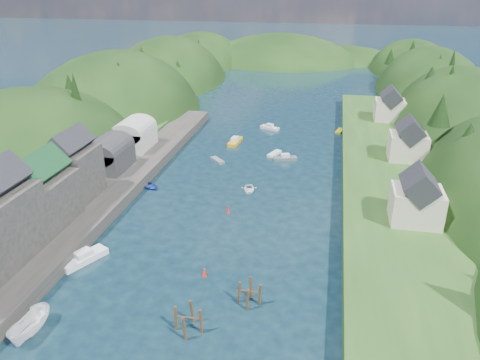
% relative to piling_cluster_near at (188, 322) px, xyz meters
% --- Properties ---
extents(ground, '(600.00, 600.00, 0.00)m').
position_rel_piling_cluster_near_xyz_m(ground, '(-0.75, 53.94, -1.26)').
color(ground, black).
rests_on(ground, ground).
extents(hillside_left, '(44.00, 245.56, 52.00)m').
position_rel_piling_cluster_near_xyz_m(hillside_left, '(-45.75, 78.94, -9.29)').
color(hillside_left, black).
rests_on(hillside_left, ground).
extents(hillside_right, '(36.00, 245.56, 48.00)m').
position_rel_piling_cluster_near_xyz_m(hillside_right, '(44.25, 78.94, -8.67)').
color(hillside_right, black).
rests_on(hillside_right, ground).
extents(far_hills, '(103.00, 68.00, 44.00)m').
position_rel_piling_cluster_near_xyz_m(far_hills, '(0.46, 177.94, -12.06)').
color(far_hills, black).
rests_on(far_hills, ground).
extents(hill_trees, '(91.53, 145.27, 12.66)m').
position_rel_piling_cluster_near_xyz_m(hill_trees, '(0.62, 69.13, 9.90)').
color(hill_trees, black).
rests_on(hill_trees, ground).
extents(quay_left, '(12.00, 110.00, 2.00)m').
position_rel_piling_cluster_near_xyz_m(quay_left, '(-24.75, 23.94, -0.26)').
color(quay_left, '#2D2B28').
rests_on(quay_left, ground).
extents(terrace_left_grass, '(12.00, 110.00, 2.50)m').
position_rel_piling_cluster_near_xyz_m(terrace_left_grass, '(-31.75, 23.94, -0.01)').
color(terrace_left_grass, '#234719').
rests_on(terrace_left_grass, ground).
extents(quayside_buildings, '(8.00, 35.84, 12.90)m').
position_rel_piling_cluster_near_xyz_m(quayside_buildings, '(-26.75, 10.33, 5.83)').
color(quayside_buildings, '#2D2B28').
rests_on(quayside_buildings, quay_left).
extents(boat_sheds, '(7.00, 21.00, 7.50)m').
position_rel_piling_cluster_near_xyz_m(boat_sheds, '(-26.75, 42.94, 4.02)').
color(boat_sheds, '#2D2D30').
rests_on(boat_sheds, quay_left).
extents(terrace_right, '(16.00, 120.00, 2.40)m').
position_rel_piling_cluster_near_xyz_m(terrace_right, '(24.25, 43.94, -0.06)').
color(terrace_right, '#234719').
rests_on(terrace_right, ground).
extents(right_bank_cottages, '(9.00, 59.24, 8.41)m').
position_rel_piling_cluster_near_xyz_m(right_bank_cottages, '(27.25, 52.27, 4.59)').
color(right_bank_cottages, beige).
rests_on(right_bank_cottages, terrace_right).
extents(piling_cluster_near, '(3.35, 3.11, 3.65)m').
position_rel_piling_cluster_near_xyz_m(piling_cluster_near, '(0.00, 0.00, 0.00)').
color(piling_cluster_near, '#382314').
rests_on(piling_cluster_near, ground).
extents(piling_cluster_far, '(2.90, 2.73, 3.44)m').
position_rel_piling_cluster_near_xyz_m(piling_cluster_far, '(5.57, 5.86, -0.11)').
color(piling_cluster_far, '#382314').
rests_on(piling_cluster_far, ground).
extents(channel_buoy_near, '(0.70, 0.70, 1.10)m').
position_rel_piling_cluster_near_xyz_m(channel_buoy_near, '(-1.05, 10.14, -0.78)').
color(channel_buoy_near, '#B81A0E').
rests_on(channel_buoy_near, ground).
extents(channel_buoy_far, '(0.70, 0.70, 1.10)m').
position_rel_piling_cluster_near_xyz_m(channel_buoy_far, '(-1.87, 27.67, -0.78)').
color(channel_buoy_far, '#B81A0E').
rests_on(channel_buoy_far, ground).
extents(moored_boats, '(36.97, 85.80, 2.39)m').
position_rel_piling_cluster_near_xyz_m(moored_boats, '(-7.87, 22.72, -0.63)').
color(moored_boats, white).
rests_on(moored_boats, ground).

